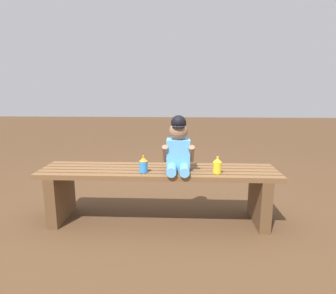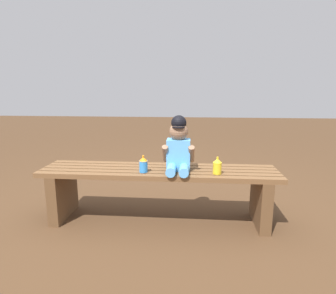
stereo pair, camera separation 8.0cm
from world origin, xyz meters
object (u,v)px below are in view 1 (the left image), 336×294
Objects in this scene: park_bench at (159,185)px; sippy_cup_left at (143,165)px; sippy_cup_right at (217,165)px; child_figure at (178,147)px.

park_bench is 0.23m from sippy_cup_left.
sippy_cup_left is at bearing 180.00° from sippy_cup_right.
sippy_cup_left is at bearing -138.38° from park_bench.
sippy_cup_right is at bearing -11.79° from park_bench.
child_figure is 0.31m from sippy_cup_right.
park_bench is 14.25× the size of sippy_cup_left.
child_figure is at bearing -10.15° from park_bench.
child_figure is 3.26× the size of sippy_cup_left.
park_bench is 0.34m from child_figure.
sippy_cup_left is at bearing -165.94° from child_figure.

